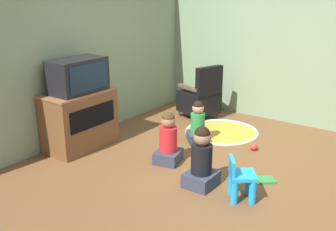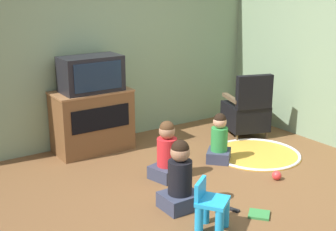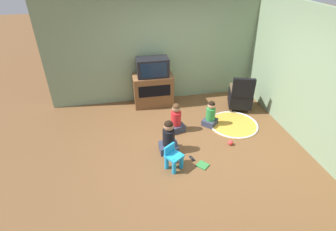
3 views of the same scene
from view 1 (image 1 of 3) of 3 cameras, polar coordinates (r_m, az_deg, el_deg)
The scene contains 14 objects.
ground_plane at distance 4.93m, azimuth 6.61°, elevation -7.57°, with size 30.00×30.00×0.00m, color brown.
wall_back at distance 5.64m, azimuth -14.52°, elevation 9.18°, with size 5.34×0.12×2.61m.
wall_right at distance 6.48m, azimuth 20.18°, elevation 9.75°, with size 0.12×5.23×2.61m.
tv_cabinet at distance 5.50m, azimuth -12.68°, elevation -0.49°, with size 0.99×0.54×0.80m.
television at distance 5.32m, azimuth -12.90°, elevation 5.68°, with size 0.76×0.42×0.44m.
black_armchair at distance 6.63m, azimuth 4.74°, elevation 2.58°, with size 0.69×0.72×0.92m.
yellow_kid_chair at distance 4.21m, azimuth 10.52°, elevation -9.30°, with size 0.38×0.37×0.46m.
play_mat at distance 6.10m, azimuth 7.80°, elevation -2.34°, with size 1.12×1.12×0.04m.
child_watching_left at distance 4.95m, azimuth 0.04°, elevation -3.67°, with size 0.40×0.37×0.67m.
child_watching_center at distance 4.38m, azimuth 4.89°, elevation -6.54°, with size 0.36×0.32×0.71m.
child_watching_right at distance 5.62m, azimuth 4.33°, elevation -1.26°, with size 0.41×0.41×0.61m.
toy_ball at distance 5.51m, azimuth 12.33°, elevation -4.43°, with size 0.10×0.10×0.10m.
book at distance 4.73m, azimuth 14.00°, elevation -9.03°, with size 0.26×0.26×0.02m.
remote_control at distance 4.69m, azimuth 10.79°, elevation -9.08°, with size 0.09×0.16×0.02m.
Camera 1 is at (-3.91, -2.11, 2.13)m, focal length 42.00 mm.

